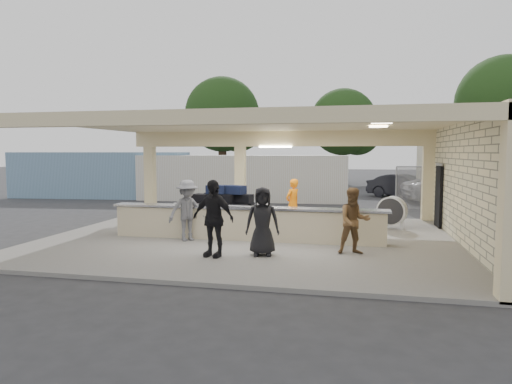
% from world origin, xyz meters
% --- Properties ---
extents(ground, '(120.00, 120.00, 0.00)m').
position_xyz_m(ground, '(0.00, 0.00, 0.00)').
color(ground, '#2A2A2C').
rests_on(ground, ground).
extents(pavilion, '(12.01, 10.00, 3.55)m').
position_xyz_m(pavilion, '(0.21, 0.66, 1.35)').
color(pavilion, slate).
rests_on(pavilion, ground).
extents(baggage_counter, '(8.20, 0.58, 0.98)m').
position_xyz_m(baggage_counter, '(0.00, -0.50, 0.59)').
color(baggage_counter, '#C7B894').
rests_on(baggage_counter, pavilion).
extents(luggage_cart, '(2.82, 1.99, 1.52)m').
position_xyz_m(luggage_cart, '(-1.08, 0.51, 0.92)').
color(luggage_cart, silver).
rests_on(luggage_cart, pavilion).
extents(drum_fan, '(1.03, 0.67, 1.09)m').
position_xyz_m(drum_fan, '(4.35, 2.50, 0.68)').
color(drum_fan, silver).
rests_on(drum_fan, pavilion).
extents(baggage_handler, '(0.61, 0.69, 1.67)m').
position_xyz_m(baggage_handler, '(1.07, 1.84, 0.94)').
color(baggage_handler, orange).
rests_on(baggage_handler, pavilion).
extents(passenger_a, '(0.88, 0.55, 1.68)m').
position_xyz_m(passenger_a, '(3.12, -1.74, 0.94)').
color(passenger_a, brown).
rests_on(passenger_a, pavilion).
extents(passenger_b, '(1.18, 0.65, 1.90)m').
position_xyz_m(passenger_b, '(-0.27, -2.77, 1.05)').
color(passenger_b, black).
rests_on(passenger_b, pavilion).
extents(passenger_c, '(1.13, 1.05, 1.77)m').
position_xyz_m(passenger_c, '(-1.61, -1.00, 0.99)').
color(passenger_c, '#54555A').
rests_on(passenger_c, pavilion).
extents(passenger_d, '(0.89, 0.49, 1.71)m').
position_xyz_m(passenger_d, '(0.89, -2.39, 0.96)').
color(passenger_d, black).
rests_on(passenger_d, pavilion).
extents(car_white_a, '(5.59, 3.63, 1.47)m').
position_xyz_m(car_white_a, '(8.27, 12.30, 0.74)').
color(car_white_a, silver).
rests_on(car_white_a, ground).
extents(car_white_b, '(5.03, 1.97, 1.58)m').
position_xyz_m(car_white_b, '(10.54, 13.78, 0.79)').
color(car_white_b, silver).
rests_on(car_white_b, ground).
extents(car_dark, '(4.34, 3.28, 1.38)m').
position_xyz_m(car_dark, '(5.91, 14.42, 0.69)').
color(car_dark, black).
rests_on(car_dark, ground).
extents(container_white, '(11.60, 2.80, 2.49)m').
position_xyz_m(container_white, '(-3.04, 11.11, 1.25)').
color(container_white, silver).
rests_on(container_white, ground).
extents(container_blue, '(10.44, 3.40, 2.67)m').
position_xyz_m(container_blue, '(-11.64, 10.92, 1.33)').
color(container_blue, '#7396B8').
rests_on(container_blue, ground).
extents(tree_left, '(6.60, 6.30, 9.00)m').
position_xyz_m(tree_left, '(-7.68, 24.16, 5.59)').
color(tree_left, '#382619').
rests_on(tree_left, ground).
extents(tree_mid, '(6.00, 5.60, 8.00)m').
position_xyz_m(tree_mid, '(2.32, 26.16, 4.96)').
color(tree_mid, '#382619').
rests_on(tree_mid, ground).
extents(tree_right, '(7.20, 7.00, 10.00)m').
position_xyz_m(tree_right, '(14.32, 25.16, 6.21)').
color(tree_right, '#382619').
rests_on(tree_right, ground).
extents(adjacent_building, '(6.00, 8.00, 3.20)m').
position_xyz_m(adjacent_building, '(9.50, 10.00, 1.60)').
color(adjacent_building, '#BBB595').
rests_on(adjacent_building, ground).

